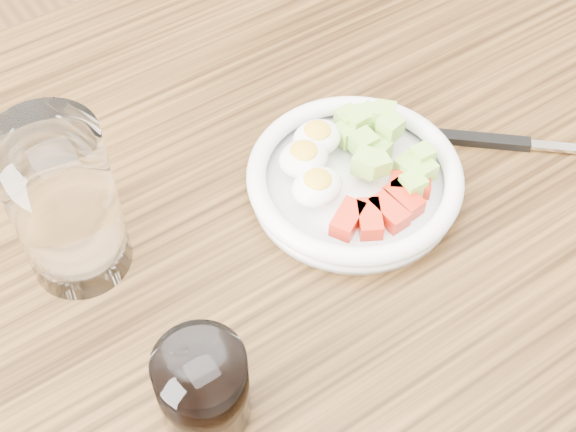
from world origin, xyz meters
name	(u,v)px	position (x,y,z in m)	size (l,w,h in m)	color
dining_table	(301,293)	(0.00, 0.00, 0.67)	(1.50, 0.90, 0.77)	brown
bowl	(353,175)	(0.08, 0.02, 0.79)	(0.21, 0.21, 0.05)	white
fork	(509,143)	(0.25, -0.02, 0.77)	(0.17, 0.15, 0.01)	black
water_glass	(64,204)	(-0.18, 0.09, 0.85)	(0.09, 0.09, 0.16)	white
coffee_glass	(203,387)	(-0.16, -0.10, 0.81)	(0.07, 0.07, 0.08)	white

